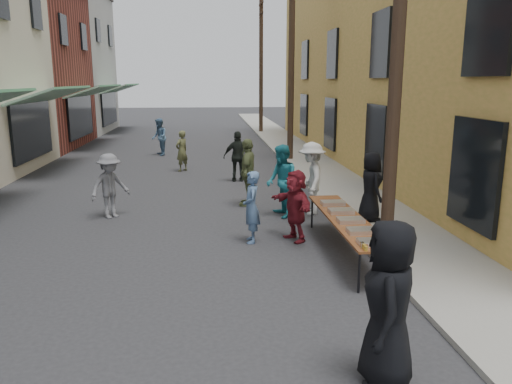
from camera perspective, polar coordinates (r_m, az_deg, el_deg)
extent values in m
plane|color=#28282B|center=(7.25, -11.18, -15.83)|extent=(120.00, 120.00, 0.00)
cube|color=gray|center=(22.02, 5.70, 3.75)|extent=(2.20, 60.00, 0.10)
cube|color=gray|center=(36.96, -23.07, 13.32)|extent=(8.00, 8.00, 9.00)
cube|color=#AA903C|center=(22.88, 22.27, 15.67)|extent=(10.00, 28.00, 10.00)
cylinder|color=#2D2116|center=(10.06, 16.05, 18.30)|extent=(0.26, 0.26, 9.00)
cylinder|color=#2D2116|center=(21.67, 4.08, 15.44)|extent=(0.26, 0.26, 9.00)
cylinder|color=#2D2116|center=(33.55, 0.58, 14.46)|extent=(0.26, 0.26, 9.00)
cube|color=brown|center=(10.10, 10.27, -3.05)|extent=(0.70, 4.00, 0.04)
cylinder|color=black|center=(8.43, 11.71, -9.00)|extent=(0.04, 0.04, 0.71)
cylinder|color=black|center=(8.62, 15.44, -8.72)|extent=(0.04, 0.04, 0.71)
cylinder|color=black|center=(11.89, 6.42, -2.42)|extent=(0.04, 0.04, 0.71)
cylinder|color=black|center=(12.03, 9.13, -2.33)|extent=(0.04, 0.04, 0.71)
cube|color=maroon|center=(8.58, 13.25, -5.61)|extent=(0.50, 0.33, 0.08)
cube|color=#B2B2B7|center=(9.17, 11.96, -4.36)|extent=(0.50, 0.33, 0.08)
cube|color=tan|center=(9.81, 10.75, -3.18)|extent=(0.50, 0.33, 0.08)
cube|color=#B2B2B7|center=(10.46, 9.69, -2.15)|extent=(0.50, 0.33, 0.08)
cube|color=tan|center=(11.12, 8.76, -1.24)|extent=(0.50, 0.33, 0.08)
cylinder|color=#A57F26|center=(8.24, 12.46, -6.33)|extent=(0.07, 0.07, 0.08)
cylinder|color=#A57F26|center=(8.33, 12.25, -6.11)|extent=(0.07, 0.07, 0.08)
cylinder|color=#A57F26|center=(8.42, 12.04, -5.89)|extent=(0.07, 0.07, 0.08)
cylinder|color=tan|center=(8.42, 15.09, -5.93)|extent=(0.08, 0.08, 0.12)
imported|color=black|center=(5.91, 14.93, -12.29)|extent=(0.88, 1.10, 1.96)
imported|color=#4F6E98|center=(10.67, -0.52, -1.74)|extent=(0.37, 0.57, 1.55)
imported|color=teal|center=(12.65, 2.93, 1.24)|extent=(0.84, 1.01, 1.86)
imported|color=silver|center=(13.02, 6.35, 1.56)|extent=(0.83, 1.29, 1.89)
imported|color=#5D683C|center=(13.83, -0.93, 2.27)|extent=(0.71, 1.18, 1.88)
imported|color=maroon|center=(10.83, 4.51, -1.53)|extent=(0.95, 1.52, 1.57)
imported|color=black|center=(12.31, 12.98, 0.62)|extent=(0.61, 0.86, 1.67)
imported|color=slate|center=(13.11, -16.36, 0.66)|extent=(1.20, 1.16, 1.65)
imported|color=black|center=(17.21, -2.04, 4.07)|extent=(1.02, 0.44, 1.74)
imported|color=brown|center=(19.41, -8.47, 4.67)|extent=(0.66, 0.67, 1.57)
imported|color=#4D7195|center=(23.73, -10.99, 6.19)|extent=(0.84, 0.97, 1.72)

